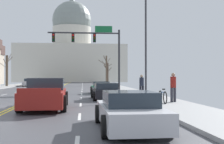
# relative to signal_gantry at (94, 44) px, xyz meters

# --- Properties ---
(ground) EXTENTS (20.00, 180.00, 0.20)m
(ground) POSITION_rel_signal_gantry_xyz_m (-4.82, -17.20, -5.24)
(ground) COLOR #49494E
(signal_gantry) EXTENTS (7.91, 0.41, 7.09)m
(signal_gantry) POSITION_rel_signal_gantry_xyz_m (0.00, 0.00, 0.00)
(signal_gantry) COLOR #28282D
(signal_gantry) RESTS_ON ground
(street_lamp_right) EXTENTS (2.19, 0.24, 7.67)m
(street_lamp_right) POSITION_rel_signal_gantry_xyz_m (3.09, -11.44, -0.57)
(street_lamp_right) COLOR #333338
(street_lamp_right) RESTS_ON ground
(capitol_building) EXTENTS (32.82, 19.56, 27.90)m
(capitol_building) POSITION_rel_signal_gantry_xyz_m (-4.82, 62.79, 3.65)
(capitol_building) COLOR beige
(capitol_building) RESTS_ON ground
(sedan_near_00) EXTENTS (1.96, 4.39, 1.17)m
(sedan_near_00) POSITION_rel_signal_gantry_xyz_m (0.53, -3.83, -4.70)
(sedan_near_00) COLOR #1E7247
(sedan_near_00) RESTS_ON ground
(sedan_near_01) EXTENTS (2.02, 4.54, 1.20)m
(sedan_near_01) POSITION_rel_signal_gantry_xyz_m (0.42, -11.27, -4.70)
(sedan_near_01) COLOR black
(sedan_near_01) RESTS_ON ground
(pickup_truck_near_02) EXTENTS (2.41, 5.81, 1.57)m
(pickup_truck_near_02) POSITION_rel_signal_gantry_xyz_m (-3.14, -17.12, -4.55)
(pickup_truck_near_02) COLOR maroon
(pickup_truck_near_02) RESTS_ON ground
(sedan_near_03) EXTENTS (2.01, 4.52, 1.19)m
(sedan_near_03) POSITION_rel_signal_gantry_xyz_m (0.26, -23.69, -4.70)
(sedan_near_03) COLOR silver
(sedan_near_03) RESTS_ON ground
(sedan_oncoming_00) EXTENTS (2.03, 4.42, 1.29)m
(sedan_oncoming_00) POSITION_rel_signal_gantry_xyz_m (-6.82, 7.17, -4.66)
(sedan_oncoming_00) COLOR #6B6056
(sedan_oncoming_00) RESTS_ON ground
(sedan_oncoming_01) EXTENTS (2.18, 4.74, 1.30)m
(sedan_oncoming_01) POSITION_rel_signal_gantry_xyz_m (-10.18, 19.14, -4.64)
(sedan_oncoming_01) COLOR silver
(sedan_oncoming_01) RESTS_ON ground
(sedan_oncoming_02) EXTENTS (2.14, 4.34, 1.17)m
(sedan_oncoming_02) POSITION_rel_signal_gantry_xyz_m (-10.22, 29.59, -4.70)
(sedan_oncoming_02) COLOR silver
(sedan_oncoming_02) RESTS_ON ground
(sedan_oncoming_03) EXTENTS (2.06, 4.29, 1.16)m
(sedan_oncoming_03) POSITION_rel_signal_gantry_xyz_m (-9.97, 38.15, -4.72)
(sedan_oncoming_03) COLOR black
(sedan_oncoming_03) RESTS_ON ground
(bare_tree_00) EXTENTS (2.04, 2.32, 4.61)m
(bare_tree_00) POSITION_rel_signal_gantry_xyz_m (3.56, 25.74, -2.87)
(bare_tree_00) COLOR #423328
(bare_tree_00) RESTS_ON ground
(bare_tree_01) EXTENTS (1.85, 1.58, 5.18)m
(bare_tree_01) POSITION_rel_signal_gantry_xyz_m (-13.34, 16.40, -2.59)
(bare_tree_01) COLOR brown
(bare_tree_01) RESTS_ON ground
(bare_tree_02) EXTENTS (2.48, 2.63, 5.31)m
(bare_tree_02) POSITION_rel_signal_gantry_xyz_m (2.96, 21.07, -2.26)
(bare_tree_02) COLOR brown
(bare_tree_02) RESTS_ON ground
(pedestrian_00) EXTENTS (0.35, 0.34, 1.66)m
(pedestrian_00) POSITION_rel_signal_gantry_xyz_m (3.23, -10.61, -4.20)
(pedestrian_00) COLOR black
(pedestrian_00) RESTS_ON ground
(pedestrian_01) EXTENTS (0.35, 0.34, 1.73)m
(pedestrian_01) POSITION_rel_signal_gantry_xyz_m (4.16, -15.57, -4.16)
(pedestrian_01) COLOR #33333D
(pedestrian_01) RESTS_ON ground
(bicycle_parked) EXTENTS (0.12, 1.77, 0.85)m
(bicycle_parked) POSITION_rel_signal_gantry_xyz_m (3.38, -16.08, -4.77)
(bicycle_parked) COLOR black
(bicycle_parked) RESTS_ON ground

